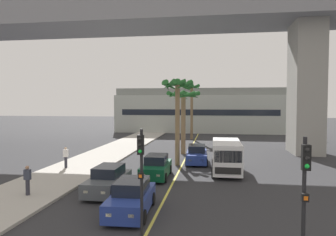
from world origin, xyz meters
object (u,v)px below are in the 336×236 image
at_px(delivery_van, 226,156).
at_px(palm_tree_far_median, 177,96).
at_px(car_queue_second, 131,198).
at_px(car_queue_fourth, 108,181).
at_px(pedestrian_near_crosswalk, 27,180).
at_px(traffic_light_right_far_corner, 305,187).
at_px(palm_tree_mid_median, 192,96).
at_px(car_queue_front, 197,155).
at_px(palm_tree_near_median, 183,102).
at_px(pedestrian_far_along, 66,157).
at_px(traffic_light_median_near, 141,167).
at_px(car_queue_third, 156,167).

bearing_deg(delivery_van, palm_tree_far_median, 149.52).
relative_size(car_queue_second, car_queue_fourth, 1.01).
xyz_separation_m(car_queue_second, pedestrian_near_crosswalk, (-6.26, 1.47, 0.28)).
relative_size(traffic_light_right_far_corner, palm_tree_mid_median, 0.53).
distance_m(car_queue_second, car_queue_fourth, 3.70).
bearing_deg(car_queue_front, car_queue_fourth, -115.28).
relative_size(car_queue_fourth, palm_tree_near_median, 0.63).
distance_m(car_queue_fourth, palm_tree_near_median, 15.32).
distance_m(traffic_light_right_far_corner, palm_tree_near_median, 22.63).
xyz_separation_m(delivery_van, pedestrian_far_along, (-12.33, -0.65, -0.29)).
distance_m(traffic_light_right_far_corner, pedestrian_far_along, 19.21).
xyz_separation_m(car_queue_second, palm_tree_far_median, (0.82, 11.50, 5.08)).
xyz_separation_m(car_queue_fourth, traffic_light_median_near, (3.25, -5.41, 1.99)).
xyz_separation_m(delivery_van, palm_tree_far_median, (-3.94, 2.32, 4.51)).
xyz_separation_m(palm_tree_far_median, pedestrian_far_along, (-8.39, -2.97, -4.80)).
xyz_separation_m(car_queue_second, traffic_light_median_near, (1.06, -2.42, 1.99)).
height_order(traffic_light_median_near, pedestrian_near_crosswalk, traffic_light_median_near).
xyz_separation_m(palm_tree_near_median, palm_tree_mid_median, (-0.10, 12.85, 0.97)).
height_order(car_queue_front, car_queue_second, same).
height_order(car_queue_third, palm_tree_near_median, palm_tree_near_median).
xyz_separation_m(traffic_light_median_near, palm_tree_far_median, (-0.25, 13.93, 3.09)).
height_order(delivery_van, pedestrian_far_along, delivery_van).
bearing_deg(pedestrian_near_crosswalk, delivery_van, 34.98).
bearing_deg(car_queue_fourth, palm_tree_mid_median, 84.07).
height_order(car_queue_second, palm_tree_near_median, palm_tree_near_median).
bearing_deg(car_queue_front, car_queue_third, -114.26).
bearing_deg(car_queue_front, traffic_light_median_near, -94.98).
xyz_separation_m(car_queue_front, delivery_van, (2.39, -3.46, 0.57)).
bearing_deg(pedestrian_far_along, pedestrian_near_crosswalk, -79.43).
distance_m(car_queue_fourth, pedestrian_near_crosswalk, 4.35).
bearing_deg(car_queue_front, delivery_van, -55.43).
bearing_deg(palm_tree_near_median, delivery_van, -63.72).
xyz_separation_m(palm_tree_mid_median, pedestrian_near_crosswalk, (-6.90, -28.70, -5.22)).
xyz_separation_m(car_queue_second, car_queue_third, (-0.14, 7.07, 0.00)).
height_order(delivery_van, palm_tree_mid_median, palm_tree_mid_median).
bearing_deg(pedestrian_far_along, car_queue_third, -11.11).
xyz_separation_m(car_queue_fourth, traffic_light_right_far_corner, (8.72, -7.39, 1.99)).
height_order(delivery_van, palm_tree_far_median, palm_tree_far_median).
distance_m(traffic_light_median_near, palm_tree_near_median, 19.92).
distance_m(palm_tree_far_median, pedestrian_near_crosswalk, 13.18).
bearing_deg(traffic_light_median_near, car_queue_second, 113.68).
bearing_deg(delivery_van, pedestrian_near_crosswalk, -145.02).
relative_size(car_queue_front, pedestrian_far_along, 2.57).
bearing_deg(car_queue_third, car_queue_fourth, -116.65).
bearing_deg(car_queue_front, pedestrian_far_along, -157.55).
bearing_deg(car_queue_second, palm_tree_near_median, 87.56).
bearing_deg(car_queue_second, car_queue_third, 91.10).
distance_m(palm_tree_near_median, palm_tree_far_median, 5.85).
height_order(car_queue_fourth, palm_tree_near_median, palm_tree_near_median).
bearing_deg(delivery_van, traffic_light_median_near, -107.68).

